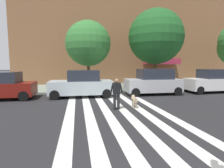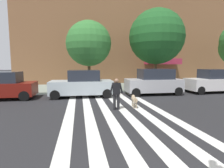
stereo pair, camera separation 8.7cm
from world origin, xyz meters
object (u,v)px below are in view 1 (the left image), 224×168
(street_tree_middle, at_px, (156,37))
(parked_car_near_curb, at_px, (0,87))
(street_tree_nearest, at_px, (88,44))
(pedestrian_dog_walker, at_px, (117,92))
(dog_on_leash, at_px, (134,99))
(parked_car_fourth_in_line, at_px, (211,82))
(parked_car_behind_first, at_px, (82,84))
(parked_car_third_in_line, at_px, (153,82))

(street_tree_middle, bearing_deg, parked_car_near_curb, -167.60)
(street_tree_nearest, relative_size, pedestrian_dog_walker, 3.68)
(street_tree_middle, bearing_deg, dog_on_leash, -122.66)
(parked_car_near_curb, distance_m, parked_car_fourth_in_line, 16.31)
(parked_car_near_curb, height_order, street_tree_middle, street_tree_middle)
(parked_car_fourth_in_line, xyz_separation_m, dog_on_leash, (-8.10, -3.83, -0.48))
(parked_car_behind_first, height_order, dog_on_leash, parked_car_behind_first)
(parked_car_fourth_in_line, height_order, street_tree_middle, street_tree_middle)
(parked_car_behind_first, height_order, street_tree_middle, street_tree_middle)
(street_tree_nearest, height_order, street_tree_middle, street_tree_middle)
(parked_car_third_in_line, bearing_deg, parked_car_behind_first, 180.00)
(street_tree_nearest, bearing_deg, parked_car_near_curb, -155.18)
(pedestrian_dog_walker, bearing_deg, parked_car_behind_first, 112.06)
(parked_car_behind_first, xyz_separation_m, parked_car_fourth_in_line, (10.86, 0.00, -0.00))
(pedestrian_dog_walker, xyz_separation_m, dog_on_leash, (1.08, 0.32, -0.48))
(pedestrian_dog_walker, bearing_deg, parked_car_third_in_line, 46.67)
(parked_car_behind_first, xyz_separation_m, parked_car_third_in_line, (5.60, -0.00, 0.06))
(street_tree_middle, bearing_deg, parked_car_third_in_line, -116.57)
(parked_car_behind_first, xyz_separation_m, street_tree_middle, (6.96, 2.73, 4.01))
(parked_car_near_curb, height_order, parked_car_fourth_in_line, parked_car_fourth_in_line)
(pedestrian_dog_walker, height_order, dog_on_leash, pedestrian_dog_walker)
(parked_car_near_curb, bearing_deg, pedestrian_dog_walker, -30.24)
(parked_car_near_curb, xyz_separation_m, dog_on_leash, (8.20, -3.83, -0.44))
(parked_car_third_in_line, xyz_separation_m, parked_car_fourth_in_line, (5.27, 0.00, -0.06))
(parked_car_fourth_in_line, bearing_deg, street_tree_nearest, 164.49)
(parked_car_third_in_line, distance_m, street_tree_nearest, 6.52)
(parked_car_third_in_line, xyz_separation_m, pedestrian_dog_walker, (-3.92, -4.15, -0.06))
(dog_on_leash, bearing_deg, street_tree_nearest, 107.39)
(parked_car_third_in_line, height_order, dog_on_leash, parked_car_third_in_line)
(parked_car_near_curb, xyz_separation_m, parked_car_third_in_line, (11.04, -0.00, 0.10))
(street_tree_nearest, relative_size, dog_on_leash, 5.92)
(parked_car_near_curb, bearing_deg, street_tree_nearest, 24.82)
(parked_car_third_in_line, relative_size, pedestrian_dog_walker, 2.66)
(pedestrian_dog_walker, distance_m, dog_on_leash, 1.22)
(street_tree_middle, bearing_deg, parked_car_behind_first, -158.60)
(parked_car_near_curb, distance_m, street_tree_middle, 13.33)
(street_tree_middle, xyz_separation_m, pedestrian_dog_walker, (-5.28, -6.88, -4.01))
(parked_car_third_in_line, height_order, street_tree_middle, street_tree_middle)
(parked_car_near_curb, distance_m, street_tree_nearest, 7.51)
(parked_car_fourth_in_line, relative_size, pedestrian_dog_walker, 2.62)
(street_tree_nearest, bearing_deg, parked_car_fourth_in_line, -15.51)
(parked_car_third_in_line, relative_size, street_tree_nearest, 0.72)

